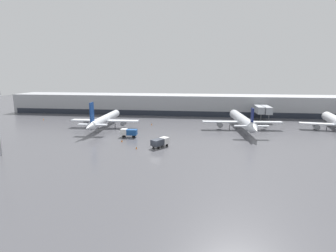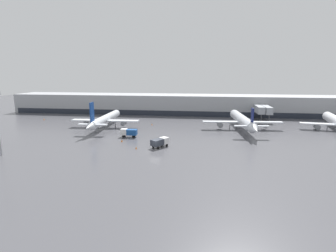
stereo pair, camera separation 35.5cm
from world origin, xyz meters
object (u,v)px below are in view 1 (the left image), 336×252
at_px(parked_jet_0, 105,119).
at_px(traffic_cone_3, 43,119).
at_px(service_truck_2, 129,132).
at_px(traffic_cone_2, 122,141).
at_px(traffic_cone_0, 152,124).
at_px(parked_jet_2, 242,120).
at_px(service_truck_0, 160,142).
at_px(traffic_cone_1, 136,148).

relative_size(parked_jet_0, traffic_cone_3, 45.28).
distance_m(service_truck_2, traffic_cone_2, 5.89).
bearing_deg(traffic_cone_0, traffic_cone_2, -98.45).
height_order(parked_jet_0, traffic_cone_2, parked_jet_0).
xyz_separation_m(parked_jet_0, traffic_cone_0, (15.60, 6.88, -2.73)).
bearing_deg(traffic_cone_0, traffic_cone_3, 174.03).
bearing_deg(traffic_cone_0, parked_jet_2, -6.36).
bearing_deg(traffic_cone_2, parked_jet_0, 123.06).
bearing_deg(parked_jet_0, traffic_cone_3, 67.14).
distance_m(parked_jet_2, traffic_cone_2, 42.11).
height_order(parked_jet_0, service_truck_0, parked_jet_0).
bearing_deg(traffic_cone_2, service_truck_0, -18.64).
relative_size(traffic_cone_0, traffic_cone_3, 0.86).
xyz_separation_m(traffic_cone_1, traffic_cone_3, (-48.81, 36.35, 0.01)).
distance_m(service_truck_0, traffic_cone_3, 64.31).
distance_m(parked_jet_2, traffic_cone_3, 79.62).
xyz_separation_m(parked_jet_0, service_truck_2, (12.31, -12.49, -1.52)).
bearing_deg(traffic_cone_1, traffic_cone_0, 93.73).
xyz_separation_m(service_truck_0, service_truck_2, (-11.16, 9.67, 0.07)).
bearing_deg(parked_jet_2, traffic_cone_2, 116.01).
bearing_deg(parked_jet_0, parked_jet_2, -88.26).
height_order(traffic_cone_1, traffic_cone_2, traffic_cone_1).
distance_m(parked_jet_2, traffic_cone_0, 32.68).
height_order(service_truck_2, traffic_cone_1, service_truck_2).
distance_m(parked_jet_0, service_truck_2, 17.60).
relative_size(service_truck_0, traffic_cone_2, 7.62).
xyz_separation_m(parked_jet_0, traffic_cone_1, (17.66, -24.58, -2.69)).
distance_m(traffic_cone_0, traffic_cone_1, 31.52).
relative_size(traffic_cone_0, traffic_cone_1, 0.88).
distance_m(service_truck_2, traffic_cone_0, 19.68).
bearing_deg(service_truck_2, traffic_cone_1, 112.28).
xyz_separation_m(parked_jet_0, traffic_cone_3, (-31.16, 11.77, -2.68)).
bearing_deg(traffic_cone_1, traffic_cone_2, 132.38).
xyz_separation_m(traffic_cone_0, traffic_cone_2, (-3.73, -25.12, 0.02)).
bearing_deg(service_truck_0, traffic_cone_3, 94.27).
distance_m(traffic_cone_0, traffic_cone_2, 25.39).
height_order(parked_jet_2, traffic_cone_0, parked_jet_2).
xyz_separation_m(parked_jet_2, traffic_cone_2, (-36.09, -21.51, -2.86)).
bearing_deg(service_truck_2, traffic_cone_3, -30.73).
relative_size(traffic_cone_1, traffic_cone_3, 0.98).
xyz_separation_m(service_truck_0, traffic_cone_3, (-54.63, 33.93, -1.09)).
bearing_deg(service_truck_2, parked_jet_2, -157.72).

